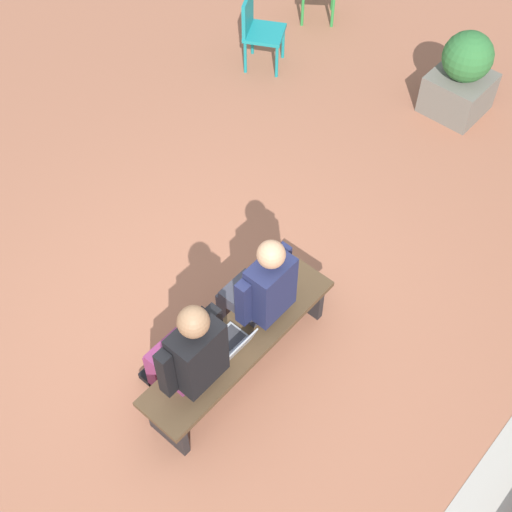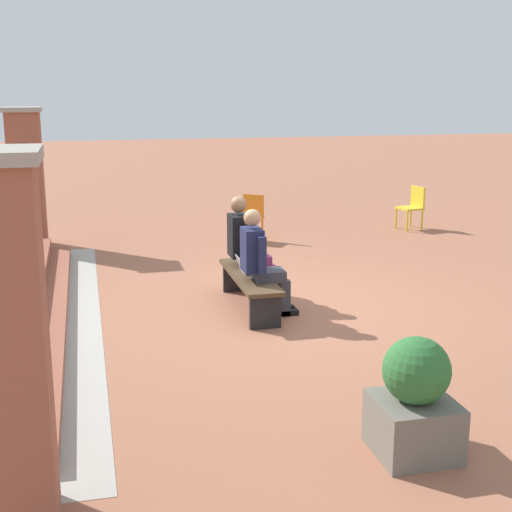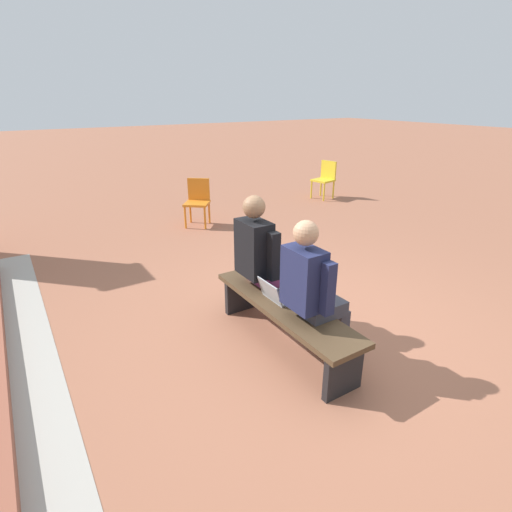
{
  "view_description": "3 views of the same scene",
  "coord_description": "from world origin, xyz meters",
  "px_view_note": "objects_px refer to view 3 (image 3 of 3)",
  "views": [
    {
      "loc": [
        2.05,
        2.32,
        5.1
      ],
      "look_at": [
        -0.33,
        0.23,
        1.05
      ],
      "focal_mm": 50.0,
      "sensor_mm": 36.0,
      "label": 1
    },
    {
      "loc": [
        -8.47,
        2.32,
        2.77
      ],
      "look_at": [
        -0.42,
        0.38,
        0.78
      ],
      "focal_mm": 50.0,
      "sensor_mm": 36.0,
      "label": 2
    },
    {
      "loc": [
        -2.61,
        2.32,
        2.24
      ],
      "look_at": [
        0.5,
        0.35,
        0.75
      ],
      "focal_mm": 28.0,
      "sensor_mm": 36.0,
      "label": 3
    }
  ],
  "objects_px": {
    "bench": "(284,312)",
    "plastic_chair_foreground": "(198,199)",
    "plastic_chair_far_right": "(325,177)",
    "person_adult": "(263,258)",
    "person_student": "(313,289)",
    "laptop": "(277,295)"
  },
  "relations": [
    {
      "from": "plastic_chair_foreground",
      "to": "plastic_chair_far_right",
      "type": "distance_m",
      "value": 3.38
    },
    {
      "from": "bench",
      "to": "plastic_chair_far_right",
      "type": "distance_m",
      "value": 6.1
    },
    {
      "from": "plastic_chair_foreground",
      "to": "plastic_chair_far_right",
      "type": "height_order",
      "value": "same"
    },
    {
      "from": "person_adult",
      "to": "plastic_chair_foreground",
      "type": "height_order",
      "value": "person_adult"
    },
    {
      "from": "person_student",
      "to": "plastic_chair_foreground",
      "type": "height_order",
      "value": "person_student"
    },
    {
      "from": "bench",
      "to": "plastic_chair_far_right",
      "type": "bearing_deg",
      "value": -44.99
    },
    {
      "from": "person_adult",
      "to": "bench",
      "type": "bearing_deg",
      "value": 171.49
    },
    {
      "from": "person_student",
      "to": "laptop",
      "type": "distance_m",
      "value": 0.46
    },
    {
      "from": "bench",
      "to": "plastic_chair_foreground",
      "type": "xyz_separation_m",
      "value": [
        3.97,
        -0.95,
        0.13
      ]
    },
    {
      "from": "bench",
      "to": "person_student",
      "type": "bearing_deg",
      "value": -167.58
    },
    {
      "from": "person_student",
      "to": "laptop",
      "type": "bearing_deg",
      "value": 11.07
    },
    {
      "from": "person_adult",
      "to": "plastic_chair_far_right",
      "type": "height_order",
      "value": "person_adult"
    },
    {
      "from": "laptop",
      "to": "plastic_chair_foreground",
      "type": "height_order",
      "value": "plastic_chair_foreground"
    },
    {
      "from": "plastic_chair_foreground",
      "to": "plastic_chair_far_right",
      "type": "relative_size",
      "value": 1.0
    },
    {
      "from": "person_student",
      "to": "plastic_chair_foreground",
      "type": "relative_size",
      "value": 1.59
    },
    {
      "from": "bench",
      "to": "plastic_chair_foreground",
      "type": "distance_m",
      "value": 4.09
    },
    {
      "from": "laptop",
      "to": "plastic_chair_foreground",
      "type": "bearing_deg",
      "value": -13.92
    },
    {
      "from": "plastic_chair_far_right",
      "to": "plastic_chair_foreground",
      "type": "bearing_deg",
      "value": 95.74
    },
    {
      "from": "person_adult",
      "to": "plastic_chair_far_right",
      "type": "bearing_deg",
      "value": -47.78
    },
    {
      "from": "person_student",
      "to": "plastic_chair_far_right",
      "type": "bearing_deg",
      "value": -42.6
    },
    {
      "from": "bench",
      "to": "plastic_chair_foreground",
      "type": "height_order",
      "value": "plastic_chair_foreground"
    },
    {
      "from": "laptop",
      "to": "person_adult",
      "type": "bearing_deg",
      "value": -12.61
    }
  ]
}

